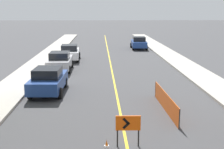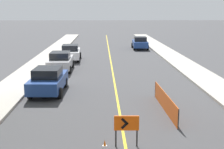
{
  "view_description": "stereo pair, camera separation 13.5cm",
  "coord_description": "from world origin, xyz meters",
  "px_view_note": "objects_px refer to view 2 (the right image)",
  "views": [
    {
      "loc": [
        -0.99,
        4.82,
        5.05
      ],
      "look_at": [
        -0.23,
        24.07,
        1.0
      ],
      "focal_mm": 50.0,
      "sensor_mm": 36.0,
      "label": 1
    },
    {
      "loc": [
        -0.85,
        4.81,
        5.05
      ],
      "look_at": [
        -0.23,
        24.07,
        1.0
      ],
      "focal_mm": 50.0,
      "sensor_mm": 36.0,
      "label": 2
    }
  ],
  "objects_px": {
    "parked_car_curb_near": "(48,80)",
    "parked_car_curb_mid": "(61,61)",
    "parked_car_curb_far": "(71,52)",
    "parked_car_opposite_side": "(140,43)",
    "arrow_barricade_primary": "(126,125)"
  },
  "relations": [
    {
      "from": "arrow_barricade_primary",
      "to": "parked_car_opposite_side",
      "type": "distance_m",
      "value": 29.38
    },
    {
      "from": "parked_car_curb_near",
      "to": "parked_car_curb_mid",
      "type": "xyz_separation_m",
      "value": [
        -0.17,
        7.1,
        0.0
      ]
    },
    {
      "from": "parked_car_curb_mid",
      "to": "parked_car_opposite_side",
      "type": "distance_m",
      "value": 16.48
    },
    {
      "from": "arrow_barricade_primary",
      "to": "parked_car_opposite_side",
      "type": "height_order",
      "value": "parked_car_opposite_side"
    },
    {
      "from": "parked_car_curb_near",
      "to": "arrow_barricade_primary",
      "type": "bearing_deg",
      "value": -59.77
    },
    {
      "from": "arrow_barricade_primary",
      "to": "parked_car_opposite_side",
      "type": "relative_size",
      "value": 0.28
    },
    {
      "from": "parked_car_curb_near",
      "to": "parked_car_curb_far",
      "type": "bearing_deg",
      "value": 91.38
    },
    {
      "from": "parked_car_curb_far",
      "to": "parked_car_curb_near",
      "type": "bearing_deg",
      "value": -93.38
    },
    {
      "from": "parked_car_curb_mid",
      "to": "parked_car_curb_far",
      "type": "distance_m",
      "value": 5.28
    },
    {
      "from": "parked_car_curb_near",
      "to": "parked_car_curb_mid",
      "type": "relative_size",
      "value": 1.01
    },
    {
      "from": "parked_car_curb_mid",
      "to": "parked_car_curb_far",
      "type": "relative_size",
      "value": 0.98
    },
    {
      "from": "parked_car_curb_mid",
      "to": "parked_car_opposite_side",
      "type": "relative_size",
      "value": 0.99
    },
    {
      "from": "parked_car_curb_far",
      "to": "parked_car_opposite_side",
      "type": "xyz_separation_m",
      "value": [
        8.04,
        8.94,
        0.0
      ]
    },
    {
      "from": "parked_car_curb_mid",
      "to": "parked_car_curb_far",
      "type": "height_order",
      "value": "same"
    },
    {
      "from": "parked_car_curb_near",
      "to": "parked_car_opposite_side",
      "type": "relative_size",
      "value": 1.0
    }
  ]
}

